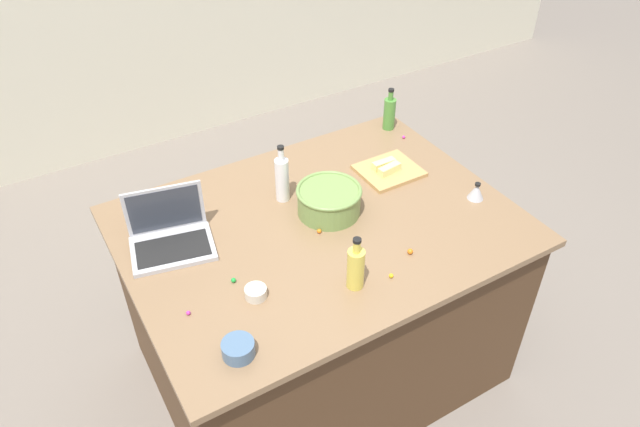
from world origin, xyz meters
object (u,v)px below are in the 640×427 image
Objects in this scene: bottle_olive at (389,113)px; butter_stick_left at (389,169)px; laptop at (170,235)px; bottle_vinegar at (282,178)px; kitchen_timer at (476,191)px; butter_stick_right at (384,164)px; bottle_oil at (356,267)px; ramekin_small at (238,349)px; cutting_board at (389,171)px; ramekin_medium at (256,292)px; mixing_bowl_large at (329,200)px.

bottle_olive is 0.42m from butter_stick_left.
bottle_vinegar reaches higher than laptop.
butter_stick_left is 0.39m from kitchen_timer.
laptop is 1.00m from butter_stick_right.
bottle_oil reaches higher than butter_stick_right.
kitchen_timer reaches higher than ramekin_small.
ramekin_small is (0.00, -0.61, -0.02)m from laptop.
cutting_board is 0.40m from kitchen_timer.
laptop is at bearing 90.38° from ramekin_small.
bottle_vinegar is at bearing 149.63° from kitchen_timer.
butter_stick_right is (-0.24, -0.30, -0.05)m from bottle_olive.
bottle_olive is 0.40m from cutting_board.
laptop reaches higher than ramekin_medium.
laptop is at bearing 111.14° from ramekin_medium.
bottle_olive is at bearing 50.95° from butter_stick_right.
butter_stick_right is at bearing 46.64° from bottle_oil.
butter_stick_left is 1.43× the size of kitchen_timer.
mixing_bowl_large is at bearing 71.17° from bottle_oil.
bottle_olive reaches higher than cutting_board.
ramekin_small is at bearing -89.62° from laptop.
kitchen_timer is at bearing 11.15° from ramekin_small.
kitchen_timer is (1.05, 0.04, 0.02)m from ramekin_medium.
cutting_board is at bearing 54.85° from butter_stick_left.
bottle_oil is at bearing -135.76° from butter_stick_left.
butter_stick_right reaches higher than ramekin_medium.
cutting_board is (0.52, 0.51, -0.08)m from bottle_oil.
laptop is 1.01m from cutting_board.
mixing_bowl_large is at bearing -144.98° from bottle_olive.
bottle_olive is at bearing 48.12° from bottle_oil.
ramekin_medium is at bearing -68.86° from laptop.
butter_stick_left is at bearing -10.80° from bottle_vinegar.
laptop is at bearing 131.86° from bottle_oil.
mixing_bowl_large is 0.75m from bottle_olive.
bottle_olive reaches higher than mixing_bowl_large.
laptop is 1.32× the size of cutting_board.
bottle_olive reaches higher than kitchen_timer.
butter_stick_left is (0.51, 0.49, -0.05)m from bottle_oil.
laptop is 1.34× the size of bottle_vinegar.
butter_stick_left is at bearing -125.15° from cutting_board.
bottle_oil reaches higher than ramekin_small.
mixing_bowl_large reaches higher than butter_stick_right.
ramekin_small reaches higher than cutting_board.
bottle_oil is 1.99× the size of butter_stick_left.
ramekin_medium is at bearing 158.30° from bottle_oil.
ramekin_small is at bearing -150.52° from butter_stick_left.
laptop is 4.54× the size of kitchen_timer.
butter_stick_left and ramekin_small have the same top height.
laptop is 1.27m from kitchen_timer.
laptop is 3.18× the size of butter_stick_left.
bottle_oil reaches higher than cutting_board.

